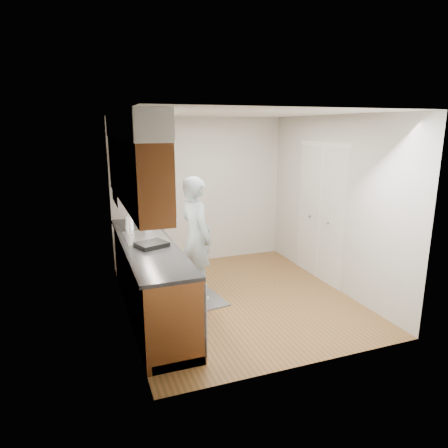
% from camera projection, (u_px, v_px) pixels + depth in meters
% --- Properties ---
extents(floor, '(3.50, 3.50, 0.00)m').
position_uv_depth(floor, '(237.00, 298.00, 5.60)').
color(floor, brown).
rests_on(floor, ground).
extents(ceiling, '(3.50, 3.50, 0.00)m').
position_uv_depth(ceiling, '(239.00, 113.00, 5.01)').
color(ceiling, white).
rests_on(ceiling, wall_left).
extents(wall_left, '(0.02, 3.50, 2.50)m').
position_uv_depth(wall_left, '(122.00, 219.00, 4.80)').
color(wall_left, beige).
rests_on(wall_left, floor).
extents(wall_right, '(0.02, 3.50, 2.50)m').
position_uv_depth(wall_right, '(333.00, 203.00, 5.81)').
color(wall_right, beige).
rests_on(wall_right, floor).
extents(wall_back, '(3.00, 0.02, 2.50)m').
position_uv_depth(wall_back, '(199.00, 191.00, 6.90)').
color(wall_back, beige).
rests_on(wall_back, floor).
extents(counter, '(0.64, 2.80, 1.30)m').
position_uv_depth(counter, '(150.00, 276.00, 5.08)').
color(counter, brown).
rests_on(counter, floor).
extents(upper_cabinets, '(0.47, 2.80, 1.21)m').
position_uv_depth(upper_cabinets, '(133.00, 160.00, 4.73)').
color(upper_cabinets, brown).
rests_on(upper_cabinets, wall_left).
extents(closet_door, '(0.02, 1.22, 2.05)m').
position_uv_depth(closet_door, '(320.00, 214.00, 6.13)').
color(closet_door, white).
rests_on(closet_door, wall_right).
extents(floor_mat, '(0.70, 1.02, 0.02)m').
position_uv_depth(floor_mat, '(197.00, 296.00, 5.62)').
color(floor_mat, slate).
rests_on(floor_mat, floor).
extents(person, '(0.59, 0.76, 1.92)m').
position_uv_depth(person, '(196.00, 230.00, 5.39)').
color(person, '#8FA5AE').
rests_on(person, floor_mat).
extents(soap_bottle_a, '(0.14, 0.14, 0.30)m').
position_uv_depth(soap_bottle_a, '(129.00, 221.00, 5.43)').
color(soap_bottle_a, white).
rests_on(soap_bottle_a, counter).
extents(soap_bottle_b, '(0.10, 0.10, 0.21)m').
position_uv_depth(soap_bottle_b, '(148.00, 220.00, 5.64)').
color(soap_bottle_b, white).
rests_on(soap_bottle_b, counter).
extents(soap_bottle_c, '(0.19, 0.19, 0.18)m').
position_uv_depth(soap_bottle_c, '(146.00, 220.00, 5.72)').
color(soap_bottle_c, white).
rests_on(soap_bottle_c, counter).
extents(dish_rack, '(0.42, 0.39, 0.05)m').
position_uv_depth(dish_rack, '(152.00, 245.00, 4.76)').
color(dish_rack, black).
rests_on(dish_rack, counter).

